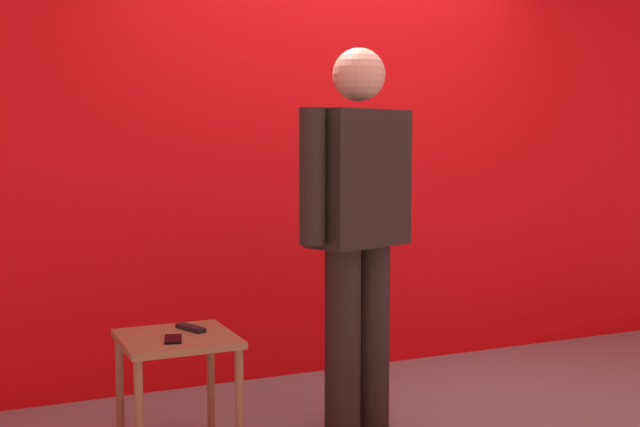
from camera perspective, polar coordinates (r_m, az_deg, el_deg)
name	(u,v)px	position (r m, az deg, el deg)	size (l,w,h in m)	color
back_wall_red	(330,145)	(4.77, 0.75, 4.89)	(5.69, 0.12, 2.69)	red
standing_person	(358,220)	(3.70, 2.72, -0.47)	(0.70, 0.39, 1.79)	black
side_table	(177,356)	(3.54, -10.13, -9.93)	(0.48, 0.48, 0.53)	olive
cell_phone	(173,339)	(3.44, -10.41, -8.78)	(0.07, 0.14, 0.01)	black
tv_remote	(191,328)	(3.60, -9.18, -8.04)	(0.04, 0.17, 0.02)	black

